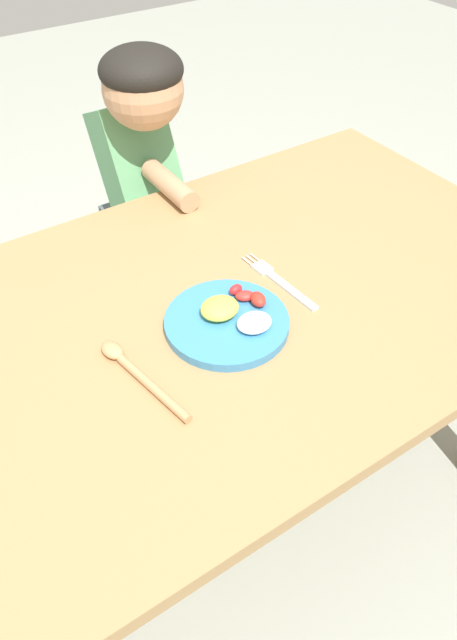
% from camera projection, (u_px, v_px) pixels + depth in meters
% --- Properties ---
extents(ground_plane, '(8.00, 8.00, 0.00)m').
position_uv_depth(ground_plane, '(219.00, 497.00, 1.60)').
color(ground_plane, gray).
extents(dining_table, '(1.46, 0.85, 0.69)m').
position_uv_depth(dining_table, '(216.00, 340.00, 1.19)').
color(dining_table, '#9C774B').
rests_on(dining_table, ground_plane).
extents(plate, '(0.23, 0.23, 0.05)m').
position_uv_depth(plate, '(229.00, 320.00, 1.08)').
color(plate, teal).
rests_on(plate, dining_table).
extents(fork, '(0.03, 0.21, 0.01)m').
position_uv_depth(fork, '(279.00, 281.00, 1.17)').
color(fork, silver).
rests_on(fork, dining_table).
extents(spoon, '(0.06, 0.23, 0.02)m').
position_uv_depth(spoon, '(135.00, 371.00, 0.99)').
color(spoon, tan).
rests_on(spoon, dining_table).
extents(person, '(0.19, 0.38, 1.01)m').
position_uv_depth(person, '(143.00, 197.00, 1.57)').
color(person, '#495458').
rests_on(person, ground_plane).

